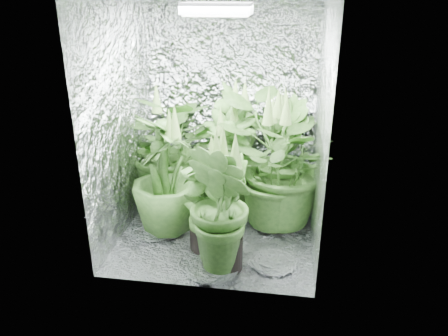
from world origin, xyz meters
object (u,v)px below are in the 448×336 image
plant_a (172,148)px  circulation_fan (286,202)px  plant_f (206,199)px  plant_b (238,145)px  plant_d (165,176)px  plant_h (225,167)px  grow_lamp (217,9)px  plant_c (280,158)px  plant_e (280,165)px  plant_g (222,208)px

plant_a → circulation_fan: size_ratio=3.07×
plant_f → plant_b: bearing=81.5°
plant_d → plant_h: 0.57m
plant_a → plant_b: size_ratio=1.00×
grow_lamp → plant_b: 1.41m
plant_c → plant_h: (-0.47, -0.20, -0.04)m
plant_f → plant_h: (0.07, 0.55, 0.05)m
plant_b → circulation_fan: 0.72m
plant_c → plant_d: plant_c is taller
plant_a → plant_c: size_ratio=1.06×
grow_lamp → plant_e: grow_lamp is taller
grow_lamp → plant_f: bearing=-99.2°
circulation_fan → plant_h: bearing=-173.1°
plant_g → circulation_fan: plant_g is taller
plant_b → plant_a: bearing=-163.0°
plant_b → plant_f: 0.95m
plant_a → plant_h: (0.54, -0.19, -0.08)m
plant_e → plant_g: plant_e is taller
plant_e → plant_h: (-0.48, 0.13, -0.10)m
plant_c → plant_f: 0.93m
grow_lamp → plant_d: 1.38m
plant_e → plant_g: bearing=-120.0°
plant_d → plant_g: 0.72m
plant_h → plant_f: bearing=-97.4°
plant_a → plant_f: 0.89m
plant_a → circulation_fan: 1.18m
plant_d → plant_h: bearing=36.2°
plant_f → plant_g: 0.30m
grow_lamp → plant_h: size_ratio=0.47×
plant_g → plant_f: bearing=124.0°
plant_b → circulation_fan: bearing=-36.3°
plant_c → plant_f: (-0.54, -0.75, -0.09)m
grow_lamp → plant_e: bearing=15.0°
plant_f → circulation_fan: size_ratio=2.43×
plant_b → plant_c: (0.40, -0.18, -0.04)m
grow_lamp → plant_g: 1.43m
plant_f → circulation_fan: bearing=42.5°
plant_a → plant_c: (1.01, 0.01, -0.04)m
plant_a → plant_g: 1.18m
grow_lamp → plant_e: 1.34m
grow_lamp → plant_a: 1.43m
grow_lamp → plant_b: grow_lamp is taller
plant_a → circulation_fan: (1.09, -0.17, -0.40)m
plant_a → plant_f: size_ratio=1.26×
plant_d → plant_h: plant_d is taller
plant_a → plant_h: size_ratio=1.14×
plant_d → plant_g: bearing=-39.8°
plant_d → circulation_fan: plant_d is taller
plant_g → plant_d: bearing=140.2°
plant_a → plant_d: size_ratio=1.08×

